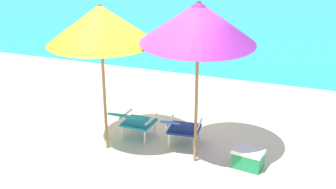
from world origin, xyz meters
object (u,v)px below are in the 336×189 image
(lounge_chair_left, at_px, (134,120))
(cooler_box, at_px, (248,158))
(beach_umbrella_right, at_px, (198,23))
(lounge_chair_right, at_px, (182,127))
(beach_umbrella_left, at_px, (100,24))

(lounge_chair_left, xyz_separation_m, cooler_box, (2.05, -0.21, -0.24))
(beach_umbrella_right, xyz_separation_m, cooler_box, (0.84, 0.09, -2.11))
(lounge_chair_left, relative_size, lounge_chair_right, 0.98)
(beach_umbrella_right, relative_size, cooler_box, 5.07)
(lounge_chair_left, xyz_separation_m, beach_umbrella_right, (1.21, -0.31, 1.87))
(beach_umbrella_left, xyz_separation_m, beach_umbrella_right, (1.54, 0.09, 0.12))
(beach_umbrella_left, distance_m, beach_umbrella_right, 1.55)
(cooler_box, bearing_deg, lounge_chair_right, 167.93)
(beach_umbrella_right, bearing_deg, cooler_box, 6.36)
(lounge_chair_right, xyz_separation_m, beach_umbrella_right, (0.34, -0.35, 1.87))
(beach_umbrella_left, bearing_deg, lounge_chair_left, 49.67)
(beach_umbrella_left, relative_size, beach_umbrella_right, 0.94)
(beach_umbrella_left, bearing_deg, beach_umbrella_right, 3.27)
(lounge_chair_right, height_order, cooler_box, lounge_chair_right)
(lounge_chair_right, xyz_separation_m, beach_umbrella_left, (-1.20, -0.43, 1.74))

